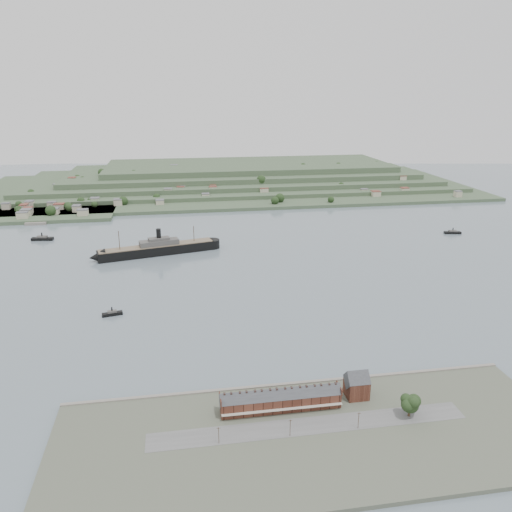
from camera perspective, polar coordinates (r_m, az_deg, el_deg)
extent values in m
plane|color=slate|center=(387.72, -0.92, -2.78)|extent=(1400.00, 1400.00, 0.00)
cube|color=#4C5142|center=(225.72, 6.59, -19.83)|extent=(220.00, 80.00, 2.00)
cube|color=gray|center=(256.15, 4.17, -14.50)|extent=(220.00, 2.00, 2.60)
cube|color=#595959|center=(229.63, 6.17, -18.72)|extent=(140.00, 12.00, 0.10)
cube|color=#442218|center=(236.53, 2.84, -16.35)|extent=(55.00, 8.00, 7.00)
cube|color=#34363B|center=(234.55, 2.85, -15.65)|extent=(55.60, 8.15, 8.15)
cube|color=#B3AE9F|center=(232.99, 3.09, -17.11)|extent=(55.00, 1.60, 0.25)
cube|color=#442218|center=(230.58, -4.11, -16.04)|extent=(0.50, 8.40, 3.00)
cube|color=#442218|center=(240.53, 9.49, -14.67)|extent=(0.50, 8.40, 3.00)
cube|color=#301F1A|center=(230.22, -2.71, -15.65)|extent=(0.90, 1.40, 3.20)
cube|color=#301F1A|center=(230.77, -1.30, -15.54)|extent=(0.90, 1.40, 3.20)
cube|color=#301F1A|center=(232.73, 2.18, -15.23)|extent=(0.90, 1.40, 3.20)
cube|color=#301F1A|center=(233.74, 3.54, -15.09)|extent=(0.90, 1.40, 3.20)
cube|color=#301F1A|center=(236.79, 6.90, -14.71)|extent=(0.90, 1.40, 3.20)
cube|color=#301F1A|center=(238.22, 8.21, -14.55)|extent=(0.90, 1.40, 3.20)
cube|color=#442218|center=(248.62, 11.41, -14.55)|extent=(10.00, 10.00, 9.00)
cube|color=#34363B|center=(246.23, 11.47, -13.67)|extent=(10.40, 10.18, 10.18)
cube|color=#364C33|center=(732.67, -5.11, 7.49)|extent=(760.00, 260.00, 4.00)
cube|color=#364C33|center=(758.02, -3.74, 8.24)|extent=(680.00, 220.00, 5.00)
cube|color=#364C33|center=(773.34, -2.75, 8.87)|extent=(600.00, 200.00, 6.00)
cube|color=#364C33|center=(788.82, -1.79, 9.55)|extent=(520.00, 180.00, 7.00)
cube|color=#364C33|center=(804.47, -0.86, 10.27)|extent=(440.00, 160.00, 8.00)
cube|color=#364C33|center=(640.32, -22.49, 4.56)|extent=(150.00, 90.00, 4.00)
cube|color=gray|center=(602.00, -23.78, 3.52)|extent=(22.00, 14.00, 2.80)
cube|color=black|center=(455.41, -11.24, 0.66)|extent=(103.83, 36.95, 8.04)
cone|color=black|center=(449.13, -17.70, -0.13)|extent=(16.56, 16.56, 13.79)
cylinder|color=black|center=(467.36, -5.03, 1.41)|extent=(13.79, 13.79, 8.04)
cube|color=#6F5F4A|center=(454.12, -11.27, 1.19)|extent=(101.33, 35.31, 0.69)
cube|color=#4A4845|center=(453.81, -11.01, 1.52)|extent=(35.92, 17.91, 4.60)
cube|color=#4A4845|center=(452.93, -11.03, 1.90)|extent=(19.73, 12.01, 2.87)
cylinder|color=black|center=(451.73, -11.07, 2.43)|extent=(4.14, 4.14, 10.34)
cylinder|color=#42301E|center=(447.32, -15.37, 1.64)|extent=(0.57, 0.57, 18.38)
cylinder|color=#42301E|center=(459.67, -7.12, 2.47)|extent=(0.57, 0.57, 16.09)
cube|color=black|center=(341.94, -16.10, -6.38)|extent=(13.51, 6.08, 2.09)
cube|color=#4A4845|center=(341.30, -16.12, -6.14)|extent=(6.33, 3.93, 1.57)
cylinder|color=black|center=(340.60, -16.15, -5.87)|extent=(0.87, 0.87, 3.05)
cube|color=black|center=(533.13, -23.22, 1.81)|extent=(21.12, 7.81, 2.75)
cube|color=#4A4845|center=(532.60, -23.25, 2.02)|extent=(9.71, 5.51, 2.06)
cylinder|color=black|center=(532.01, -23.28, 2.26)|extent=(1.15, 1.15, 4.01)
cube|color=black|center=(551.15, 21.55, 2.50)|extent=(17.35, 7.67, 2.24)
cube|color=#4A4845|center=(550.73, 21.57, 2.67)|extent=(8.11, 5.06, 1.68)
cylinder|color=black|center=(550.27, 21.59, 2.86)|extent=(0.93, 0.93, 3.26)
cylinder|color=#42301E|center=(242.50, 17.10, -16.65)|extent=(1.06, 1.06, 4.41)
sphere|color=black|center=(240.29, 17.20, -15.88)|extent=(7.93, 7.93, 7.93)
sphere|color=black|center=(241.36, 17.61, -15.50)|extent=(6.17, 6.17, 6.17)
sphere|color=black|center=(238.37, 16.95, -16.03)|extent=(5.64, 5.64, 5.64)
sphere|color=black|center=(237.85, 17.56, -15.67)|extent=(5.29, 5.29, 5.29)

